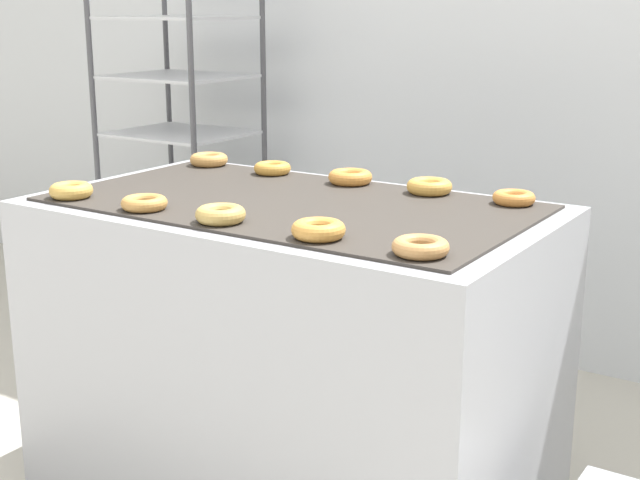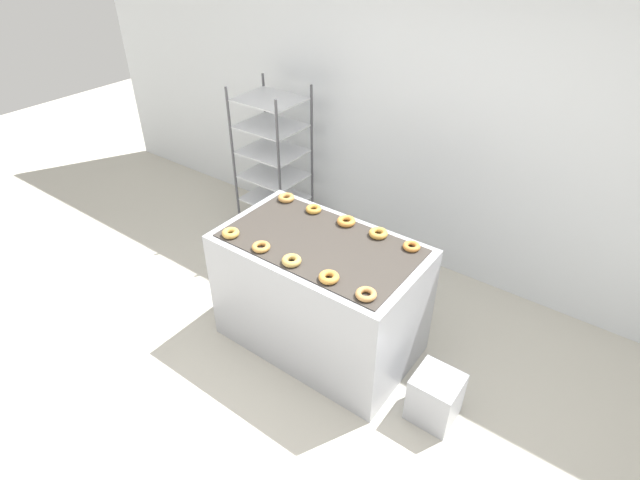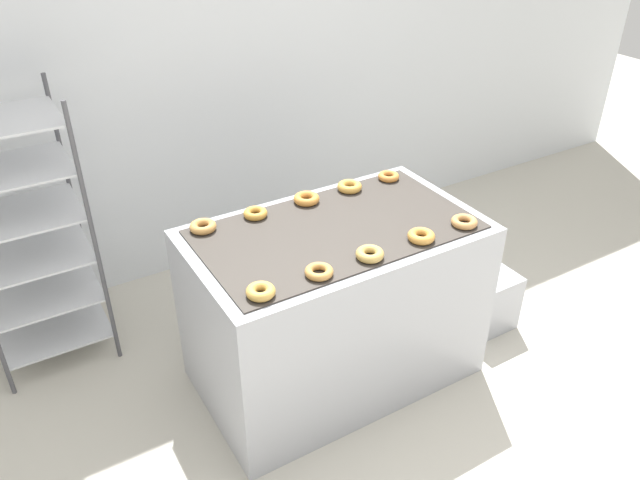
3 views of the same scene
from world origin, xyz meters
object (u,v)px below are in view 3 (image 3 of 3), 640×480
at_px(baking_rack_cart, 28,236).
at_px(donut_far_center, 307,199).
at_px(donut_near_rightmost, 464,222).
at_px(donut_near_center, 370,254).
at_px(donut_near_leftmost, 261,291).
at_px(donut_near_left, 319,272).
at_px(donut_near_right, 421,236).
at_px(donut_far_right, 350,187).
at_px(donut_far_left, 255,213).
at_px(donut_far_leftmost, 203,226).
at_px(glaze_bin, 487,299).
at_px(donut_far_rightmost, 389,176).
at_px(fryer_machine, 335,305).

relative_size(baking_rack_cart, donut_far_center, 11.29).
bearing_deg(donut_near_rightmost, donut_near_center, -179.58).
xyz_separation_m(donut_near_leftmost, donut_near_left, (0.28, 0.00, -0.00)).
bearing_deg(baking_rack_cart, donut_near_right, -39.25).
distance_m(donut_far_center, donut_far_right, 0.27).
distance_m(donut_near_rightmost, donut_far_left, 1.02).
relative_size(donut_near_center, donut_near_rightmost, 1.00).
bearing_deg(donut_near_leftmost, donut_far_right, 36.19).
height_order(donut_near_rightmost, donut_far_leftmost, donut_far_leftmost).
distance_m(glaze_bin, donut_far_center, 1.32).
bearing_deg(glaze_bin, donut_far_right, 150.33).
distance_m(baking_rack_cart, donut_near_left, 1.62).
bearing_deg(glaze_bin, donut_far_center, 157.39).
bearing_deg(donut_near_left, glaze_bin, 8.05).
bearing_deg(donut_far_left, donut_near_right, -46.55).
relative_size(baking_rack_cart, donut_near_rightmost, 11.91).
xyz_separation_m(glaze_bin, donut_far_center, (-1.00, 0.42, 0.76)).
relative_size(donut_near_leftmost, donut_far_rightmost, 1.04).
relative_size(donut_near_left, donut_near_rightmost, 0.97).
xyz_separation_m(donut_far_left, donut_far_rightmost, (0.81, 0.00, -0.00)).
bearing_deg(donut_far_left, donut_near_leftmost, -113.96).
height_order(donut_near_leftmost, donut_near_right, same).
height_order(donut_near_left, donut_far_center, donut_far_center).
bearing_deg(donut_far_left, donut_far_center, 0.19).
height_order(donut_near_center, donut_near_right, same).
bearing_deg(glaze_bin, donut_near_right, -166.15).
xyz_separation_m(baking_rack_cart, donut_far_rightmost, (1.80, -0.67, 0.17)).
bearing_deg(donut_near_center, glaze_bin, 10.13).
distance_m(glaze_bin, donut_near_rightmost, 0.91).
bearing_deg(fryer_machine, donut_near_right, -46.02).
bearing_deg(donut_far_rightmost, donut_near_right, -112.78).
bearing_deg(donut_near_right, fryer_machine, 133.98).
bearing_deg(fryer_machine, donut_far_rightmost, 29.75).
distance_m(fryer_machine, donut_far_rightmost, 0.78).
bearing_deg(donut_far_left, donut_near_center, -65.51).
relative_size(donut_near_leftmost, donut_near_left, 0.99).
xyz_separation_m(donut_near_center, donut_near_rightmost, (0.56, 0.00, -0.00)).
distance_m(fryer_machine, baking_rack_cart, 1.63).
distance_m(glaze_bin, donut_near_right, 1.07).
distance_m(donut_near_leftmost, donut_far_center, 0.82).
distance_m(donut_near_center, donut_far_left, 0.66).
bearing_deg(glaze_bin, baking_rack_cart, 154.47).
bearing_deg(donut_far_left, donut_far_leftmost, 178.01).
bearing_deg(glaze_bin, donut_far_left, 162.17).
height_order(donut_near_right, donut_near_rightmost, donut_near_right).
height_order(donut_near_leftmost, donut_far_left, donut_near_leftmost).
distance_m(baking_rack_cart, donut_far_center, 1.46).
distance_m(donut_near_rightmost, donut_far_right, 0.65).
distance_m(donut_near_right, donut_far_rightmost, 0.65).
height_order(fryer_machine, donut_near_rightmost, donut_near_rightmost).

